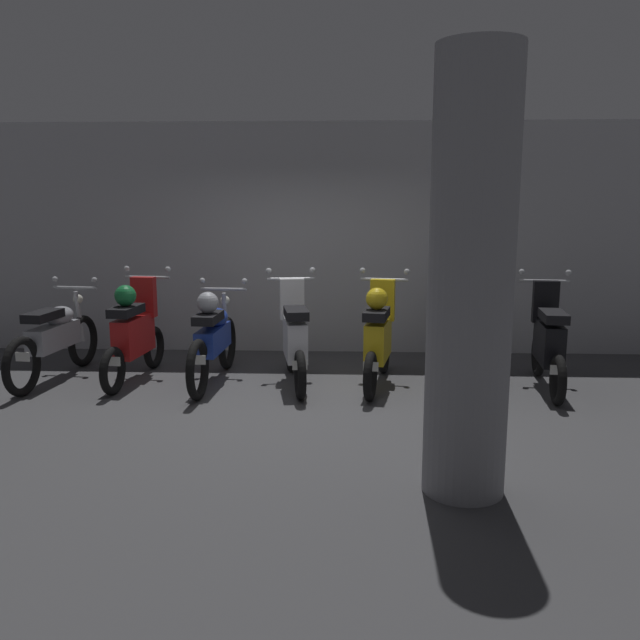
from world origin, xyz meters
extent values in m
plane|color=#424244|center=(0.00, 0.00, 0.00)|extent=(80.00, 80.00, 0.00)
cube|color=#ADADB2|center=(0.00, 2.51, 1.55)|extent=(16.00, 0.30, 3.09)
torus|color=black|center=(-2.74, 1.42, 0.33)|extent=(0.16, 0.66, 0.65)
torus|color=black|center=(-2.89, 0.13, 0.33)|extent=(0.16, 0.66, 0.65)
cube|color=#9EA0A8|center=(-2.81, 0.78, 0.52)|extent=(0.31, 0.85, 0.28)
ellipsoid|color=#9EA0A8|center=(-2.80, 0.93, 0.73)|extent=(0.31, 0.47, 0.22)
cube|color=black|center=(-2.83, 0.59, 0.80)|extent=(0.30, 0.54, 0.10)
cylinder|color=#B7BABF|center=(-2.75, 1.32, 1.02)|extent=(0.56, 0.10, 0.04)
sphere|color=#B7BABF|center=(-3.01, 1.35, 1.12)|extent=(0.07, 0.07, 0.07)
sphere|color=#B7BABF|center=(-2.49, 1.29, 1.12)|extent=(0.07, 0.07, 0.07)
cylinder|color=#B7BABF|center=(-2.75, 1.37, 0.65)|extent=(0.07, 0.16, 0.65)
sphere|color=silver|center=(-2.75, 1.37, 0.87)|extent=(0.12, 0.12, 0.12)
cube|color=white|center=(-2.88, 0.16, 0.43)|extent=(0.16, 0.03, 0.10)
torus|color=black|center=(-1.82, 1.36, 0.27)|extent=(0.14, 0.54, 0.53)
torus|color=black|center=(-1.93, 0.21, 0.27)|extent=(0.14, 0.54, 0.53)
cube|color=red|center=(-1.88, 0.78, 0.54)|extent=(0.29, 0.75, 0.44)
cube|color=red|center=(-1.84, 1.13, 0.94)|extent=(0.29, 0.15, 0.48)
cube|color=black|center=(-1.89, 0.62, 0.85)|extent=(0.29, 0.54, 0.10)
cylinder|color=#B7BABF|center=(-1.83, 1.27, 1.16)|extent=(0.56, 0.09, 0.04)
sphere|color=#B7BABF|center=(-2.09, 1.29, 1.26)|extent=(0.07, 0.07, 0.07)
sphere|color=#B7BABF|center=(-1.57, 1.24, 1.26)|extent=(0.07, 0.07, 0.07)
cylinder|color=#B7BABF|center=(-1.82, 1.31, 0.69)|extent=(0.07, 0.15, 0.85)
sphere|color=silver|center=(-1.82, 1.31, 1.01)|extent=(0.12, 0.12, 0.12)
cube|color=white|center=(-1.93, 0.24, 0.36)|extent=(0.16, 0.03, 0.10)
sphere|color=#197238|center=(-1.89, 0.62, 1.02)|extent=(0.24, 0.24, 0.24)
torus|color=black|center=(-0.90, 1.38, 0.33)|extent=(0.13, 0.65, 0.65)
torus|color=black|center=(-0.97, 0.08, 0.33)|extent=(0.13, 0.65, 0.65)
cube|color=#1E389E|center=(-0.94, 0.73, 0.52)|extent=(0.27, 0.84, 0.28)
ellipsoid|color=#1E389E|center=(-0.93, 0.88, 0.73)|extent=(0.28, 0.45, 0.22)
cube|color=black|center=(-0.95, 0.55, 0.80)|extent=(0.27, 0.53, 0.10)
cylinder|color=#B7BABF|center=(-0.91, 1.27, 1.02)|extent=(0.56, 0.07, 0.04)
sphere|color=#B7BABF|center=(-1.17, 1.29, 1.12)|extent=(0.07, 0.07, 0.07)
sphere|color=#B7BABF|center=(-0.65, 1.26, 1.12)|extent=(0.07, 0.07, 0.07)
cylinder|color=#B7BABF|center=(-0.90, 1.32, 0.65)|extent=(0.06, 0.16, 0.65)
sphere|color=silver|center=(-0.90, 1.32, 0.87)|extent=(0.12, 0.12, 0.12)
cube|color=white|center=(-0.97, 0.10, 0.43)|extent=(0.16, 0.02, 0.10)
sphere|color=#9EA0A8|center=(-0.95, 0.55, 0.97)|extent=(0.24, 0.24, 0.24)
torus|color=black|center=(-0.10, 1.27, 0.27)|extent=(0.18, 0.54, 0.53)
torus|color=black|center=(0.10, 0.14, 0.27)|extent=(0.18, 0.54, 0.53)
cube|color=silver|center=(0.00, 0.70, 0.54)|extent=(0.34, 0.76, 0.44)
cube|color=silver|center=(-0.06, 1.04, 0.94)|extent=(0.30, 0.17, 0.48)
cube|color=black|center=(0.03, 0.54, 0.85)|extent=(0.33, 0.55, 0.10)
cylinder|color=#B7BABF|center=(-0.08, 1.18, 1.16)|extent=(0.56, 0.13, 0.04)
sphere|color=#B7BABF|center=(-0.34, 1.13, 1.26)|extent=(0.07, 0.07, 0.07)
sphere|color=#B7BABF|center=(0.17, 1.22, 1.26)|extent=(0.07, 0.07, 0.07)
cylinder|color=#B7BABF|center=(-0.09, 1.22, 0.69)|extent=(0.08, 0.16, 0.85)
sphere|color=silver|center=(-0.09, 1.22, 1.01)|extent=(0.12, 0.12, 0.12)
cube|color=white|center=(0.10, 0.16, 0.36)|extent=(0.16, 0.04, 0.10)
torus|color=black|center=(1.04, 1.25, 0.27)|extent=(0.18, 0.54, 0.53)
torus|color=black|center=(0.84, 0.12, 0.27)|extent=(0.18, 0.54, 0.53)
cube|color=gold|center=(0.94, 0.68, 0.54)|extent=(0.35, 0.76, 0.44)
cube|color=gold|center=(1.00, 1.02, 0.94)|extent=(0.30, 0.17, 0.48)
cube|color=black|center=(0.91, 0.52, 0.85)|extent=(0.33, 0.55, 0.10)
cylinder|color=#B7BABF|center=(1.02, 1.16, 1.16)|extent=(0.56, 0.13, 0.04)
sphere|color=#B7BABF|center=(0.77, 1.20, 1.26)|extent=(0.07, 0.07, 0.07)
sphere|color=#B7BABF|center=(1.28, 1.11, 1.26)|extent=(0.07, 0.07, 0.07)
cylinder|color=#B7BABF|center=(1.03, 1.20, 0.69)|extent=(0.08, 0.16, 0.85)
sphere|color=silver|center=(1.03, 1.20, 1.01)|extent=(0.12, 0.12, 0.12)
cube|color=white|center=(0.84, 0.14, 0.36)|extent=(0.16, 0.04, 0.10)
sphere|color=gold|center=(0.91, 0.52, 1.02)|extent=(0.24, 0.24, 0.24)
torus|color=black|center=(1.89, 1.50, 0.33)|extent=(0.10, 0.65, 0.65)
torus|color=black|center=(1.86, 0.20, 0.33)|extent=(0.10, 0.65, 0.65)
cube|color=silver|center=(1.88, 0.85, 0.52)|extent=(0.24, 0.84, 0.28)
ellipsoid|color=silver|center=(1.88, 1.01, 0.73)|extent=(0.27, 0.44, 0.22)
cube|color=black|center=(1.87, 0.67, 0.80)|extent=(0.25, 0.52, 0.10)
cylinder|color=#B7BABF|center=(1.89, 1.40, 1.02)|extent=(0.56, 0.05, 0.04)
sphere|color=#B7BABF|center=(1.63, 1.40, 1.12)|extent=(0.07, 0.07, 0.07)
sphere|color=#B7BABF|center=(2.15, 1.39, 1.12)|extent=(0.07, 0.07, 0.07)
cylinder|color=#B7BABF|center=(1.89, 1.45, 0.65)|extent=(0.06, 0.16, 0.65)
sphere|color=silver|center=(1.89, 1.45, 0.87)|extent=(0.12, 0.12, 0.12)
cube|color=white|center=(1.86, 0.23, 0.43)|extent=(0.16, 0.02, 0.10)
torus|color=black|center=(2.87, 1.20, 0.27)|extent=(0.15, 0.54, 0.53)
torus|color=black|center=(2.75, 0.06, 0.27)|extent=(0.15, 0.54, 0.53)
cube|color=black|center=(2.81, 0.63, 0.54)|extent=(0.30, 0.76, 0.44)
cube|color=black|center=(2.85, 0.97, 0.94)|extent=(0.29, 0.15, 0.48)
cube|color=black|center=(2.80, 0.47, 0.85)|extent=(0.29, 0.54, 0.10)
cylinder|color=#B7BABF|center=(2.86, 1.11, 1.16)|extent=(0.56, 0.09, 0.04)
sphere|color=#B7BABF|center=(2.61, 1.14, 1.26)|extent=(0.07, 0.07, 0.07)
sphere|color=#B7BABF|center=(3.12, 1.08, 1.26)|extent=(0.07, 0.07, 0.07)
cylinder|color=#B7BABF|center=(2.87, 1.15, 0.69)|extent=(0.07, 0.15, 0.85)
sphere|color=silver|center=(2.87, 1.15, 1.01)|extent=(0.12, 0.12, 0.12)
cube|color=white|center=(2.76, 0.08, 0.36)|extent=(0.16, 0.03, 0.10)
cylinder|color=gray|center=(1.44, -2.01, 1.55)|extent=(0.59, 0.59, 3.09)
camera|label=1|loc=(0.60, -6.58, 2.11)|focal=37.09mm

